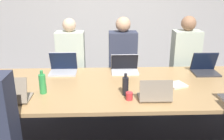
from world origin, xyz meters
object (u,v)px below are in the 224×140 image
object	(u,v)px
laptop_near_midright	(155,94)
person_far_center	(123,66)
bottle_near_midright	(125,86)
laptop_far_midleft	(63,67)
cup_near_midright	(129,96)
person_far_midleft	(72,66)
person_far_right	(184,64)
stapler	(148,87)
laptop_near_left	(13,95)
laptop_far_right	(205,67)
laptop_far_center	(125,67)
bottle_near_left	(43,84)

from	to	relation	value
laptop_near_midright	person_far_center	distance (m)	1.28
bottle_near_midright	laptop_far_midleft	size ratio (longest dim) A/B	0.68
bottle_near_midright	cup_near_midright	bearing A→B (deg)	-75.34
laptop_near_midright	person_far_midleft	bearing A→B (deg)	-52.81
person_far_right	stapler	size ratio (longest dim) A/B	8.89
laptop_near_left	bottle_near_midright	xyz separation A→B (m)	(1.12, 0.11, 0.03)
person_far_center	person_far_right	bearing A→B (deg)	2.80
person_far_right	laptop_far_right	bearing A→B (deg)	-80.61
laptop_far_center	person_far_midleft	bearing A→B (deg)	149.27
laptop_near_left	person_far_right	distance (m)	2.47
person_far_center	stapler	size ratio (longest dim) A/B	8.88
laptop_near_midright	laptop_far_right	xyz separation A→B (m)	(0.80, 0.77, 0.01)
bottle_near_left	laptop_near_midright	bearing A→B (deg)	-10.55
person_far_center	stapler	xyz separation A→B (m)	(0.21, -0.98, 0.08)
bottle_near_midright	laptop_far_midleft	bearing A→B (deg)	136.26
cup_near_midright	stapler	bearing A→B (deg)	46.15
bottle_near_left	person_far_right	xyz separation A→B (m)	(1.86, 1.09, -0.16)
laptop_far_right	stapler	distance (m)	0.96
laptop_far_right	person_far_center	bearing A→B (deg)	154.86
laptop_near_left	person_far_center	xyz separation A→B (m)	(1.17, 1.23, -0.13)
person_far_right	stapler	xyz separation A→B (m)	(-0.73, -1.03, 0.08)
laptop_near_left	laptop_far_right	size ratio (longest dim) A/B	0.97
laptop_far_right	person_far_right	size ratio (longest dim) A/B	0.23
laptop_near_left	laptop_far_right	xyz separation A→B (m)	(2.20, 0.74, 0.00)
bottle_near_left	person_far_center	size ratio (longest dim) A/B	0.18
person_far_right	laptop_far_center	xyz separation A→B (m)	(-0.94, -0.46, 0.12)
person_far_center	stapler	world-z (taller)	person_far_center
laptop_far_right	person_far_midleft	xyz separation A→B (m)	(-1.78, 0.52, -0.14)
laptop_far_right	laptop_far_midleft	world-z (taller)	same
bottle_near_left	laptop_far_center	world-z (taller)	bottle_near_left
laptop_near_left	person_far_right	world-z (taller)	person_far_right
person_far_center	laptop_near_midright	bearing A→B (deg)	-79.86
bottle_near_midright	stapler	bearing A→B (deg)	26.28
laptop_near_left	bottle_near_left	xyz separation A→B (m)	(0.25, 0.19, 0.04)
bottle_near_left	laptop_far_right	distance (m)	2.03
laptop_far_center	person_far_center	distance (m)	0.43
bottle_near_midright	person_far_right	size ratio (longest dim) A/B	0.17
stapler	laptop_far_midleft	bearing A→B (deg)	168.62
laptop_near_midright	laptop_far_midleft	bearing A→B (deg)	-39.74
bottle_near_midright	laptop_near_left	bearing A→B (deg)	-174.20
cup_near_midright	person_far_midleft	world-z (taller)	person_far_midleft
person_far_right	person_far_center	world-z (taller)	person_far_right
laptop_near_midright	stapler	distance (m)	0.28
bottle_near_left	laptop_far_midleft	distance (m)	0.65
laptop_far_center	laptop_near_midright	bearing A→B (deg)	-74.85
bottle_near_midright	laptop_far_center	distance (m)	0.71
laptop_near_midright	person_far_right	world-z (taller)	person_far_right
laptop_near_left	cup_near_midright	distance (m)	1.15
bottle_near_midright	bottle_near_left	bearing A→B (deg)	175.17
bottle_near_left	person_far_center	xyz separation A→B (m)	(0.92, 1.04, -0.16)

